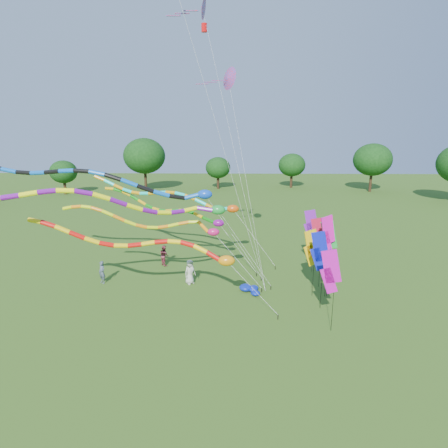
{
  "coord_description": "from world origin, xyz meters",
  "views": [
    {
      "loc": [
        0.31,
        -19.17,
        10.56
      ],
      "look_at": [
        -0.27,
        4.28,
        4.8
      ],
      "focal_mm": 30.0,
      "sensor_mm": 36.0,
      "label": 1
    }
  ],
  "objects_px": {
    "person_b": "(102,272)",
    "person_c": "(164,255)",
    "blue_nylon_heap": "(252,291)",
    "person_a": "(190,272)",
    "tube_kite_orange": "(158,223)",
    "tube_kite_red": "(155,246)"
  },
  "relations": [
    {
      "from": "blue_nylon_heap",
      "to": "person_a",
      "type": "bearing_deg",
      "value": 159.43
    },
    {
      "from": "blue_nylon_heap",
      "to": "person_a",
      "type": "xyz_separation_m",
      "value": [
        -4.38,
        1.64,
        0.67
      ]
    },
    {
      "from": "tube_kite_red",
      "to": "person_b",
      "type": "relative_size",
      "value": 8.75
    },
    {
      "from": "tube_kite_orange",
      "to": "person_c",
      "type": "height_order",
      "value": "tube_kite_orange"
    },
    {
      "from": "tube_kite_red",
      "to": "person_c",
      "type": "height_order",
      "value": "tube_kite_red"
    },
    {
      "from": "person_a",
      "to": "person_c",
      "type": "xyz_separation_m",
      "value": [
        -2.53,
        3.78,
        -0.05
      ]
    },
    {
      "from": "blue_nylon_heap",
      "to": "person_a",
      "type": "relative_size",
      "value": 0.97
    },
    {
      "from": "blue_nylon_heap",
      "to": "person_c",
      "type": "xyz_separation_m",
      "value": [
        -6.9,
        5.42,
        0.63
      ]
    },
    {
      "from": "tube_kite_orange",
      "to": "person_a",
      "type": "relative_size",
      "value": 7.33
    },
    {
      "from": "tube_kite_orange",
      "to": "person_c",
      "type": "bearing_deg",
      "value": 99.91
    },
    {
      "from": "tube_kite_red",
      "to": "blue_nylon_heap",
      "type": "height_order",
      "value": "tube_kite_red"
    },
    {
      "from": "tube_kite_red",
      "to": "person_b",
      "type": "bearing_deg",
      "value": 144.28
    },
    {
      "from": "tube_kite_red",
      "to": "person_a",
      "type": "relative_size",
      "value": 8.05
    },
    {
      "from": "person_b",
      "to": "blue_nylon_heap",
      "type": "bearing_deg",
      "value": 31.01
    },
    {
      "from": "tube_kite_orange",
      "to": "tube_kite_red",
      "type": "bearing_deg",
      "value": -80.59
    },
    {
      "from": "tube_kite_orange",
      "to": "person_b",
      "type": "bearing_deg",
      "value": 168.86
    },
    {
      "from": "tube_kite_orange",
      "to": "person_c",
      "type": "relative_size",
      "value": 7.74
    },
    {
      "from": "tube_kite_red",
      "to": "person_a",
      "type": "bearing_deg",
      "value": 77.27
    },
    {
      "from": "person_a",
      "to": "person_b",
      "type": "distance_m",
      "value": 6.31
    },
    {
      "from": "person_b",
      "to": "person_c",
      "type": "xyz_separation_m",
      "value": [
        3.79,
        3.84,
        0.02
      ]
    },
    {
      "from": "person_b",
      "to": "tube_kite_red",
      "type": "bearing_deg",
      "value": -2.32
    },
    {
      "from": "person_b",
      "to": "person_c",
      "type": "height_order",
      "value": "person_c"
    }
  ]
}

